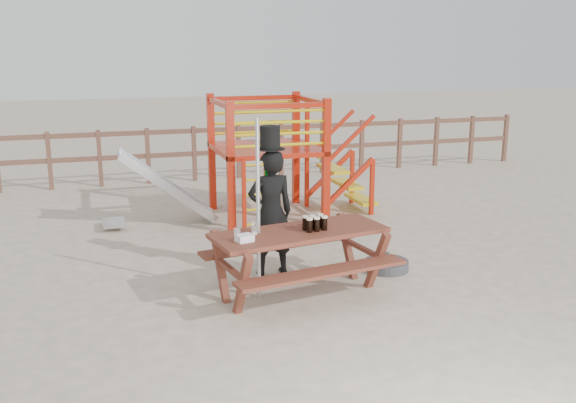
{
  "coord_description": "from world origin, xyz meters",
  "views": [
    {
      "loc": [
        -2.7,
        -6.9,
        2.95
      ],
      "look_at": [
        -0.29,
        0.8,
        0.96
      ],
      "focal_mm": 40.0,
      "sensor_mm": 36.0,
      "label": 1
    }
  ],
  "objects": [
    {
      "name": "ground",
      "position": [
        0.0,
        0.0,
        0.0
      ],
      "size": [
        60.0,
        60.0,
        0.0
      ],
      "primitive_type": "plane",
      "color": "beige",
      "rests_on": "ground"
    },
    {
      "name": "metal_pole",
      "position": [
        -0.88,
        0.06,
        1.07
      ],
      "size": [
        0.05,
        0.05,
        2.14
      ],
      "primitive_type": "cylinder",
      "color": "#B2B2B7",
      "rests_on": "ground"
    },
    {
      "name": "stout_pints",
      "position": [
        -0.22,
        -0.04,
        0.89
      ],
      "size": [
        0.29,
        0.22,
        0.17
      ],
      "color": "black",
      "rests_on": "picnic_table"
    },
    {
      "name": "empty_glasses",
      "position": [
        -1.07,
        -0.09,
        0.87
      ],
      "size": [
        0.33,
        0.28,
        0.15
      ],
      "color": "silver",
      "rests_on": "picnic_table"
    },
    {
      "name": "parasol_base",
      "position": [
        0.99,
        0.46,
        0.07
      ],
      "size": [
        0.58,
        0.58,
        0.25
      ],
      "color": "#38383D",
      "rests_on": "ground"
    },
    {
      "name": "man_with_hat",
      "position": [
        -0.52,
        0.79,
        0.87
      ],
      "size": [
        0.62,
        0.42,
        1.95
      ],
      "rotation": [
        0.0,
        0.0,
        3.18
      ],
      "color": "black",
      "rests_on": "ground"
    },
    {
      "name": "paper_bag",
      "position": [
        -1.12,
        -0.23,
        0.84
      ],
      "size": [
        0.21,
        0.18,
        0.08
      ],
      "primitive_type": "cube",
      "rotation": [
        0.0,
        0.0,
        0.25
      ],
      "color": "white",
      "rests_on": "picnic_table"
    },
    {
      "name": "picnic_table",
      "position": [
        -0.39,
        -0.01,
        0.51
      ],
      "size": [
        2.28,
        1.74,
        0.8
      ],
      "rotation": [
        0.0,
        0.0,
        0.16
      ],
      "color": "brown",
      "rests_on": "ground"
    },
    {
      "name": "back_fence",
      "position": [
        0.0,
        7.0,
        0.74
      ],
      "size": [
        15.09,
        0.09,
        1.2
      ],
      "color": "brown",
      "rests_on": "ground"
    },
    {
      "name": "playground_fort",
      "position": [
        0.12,
        3.58,
        1.07
      ],
      "size": [
        4.71,
        1.84,
        2.1
      ],
      "color": "#B3200B",
      "rests_on": "ground"
    }
  ]
}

